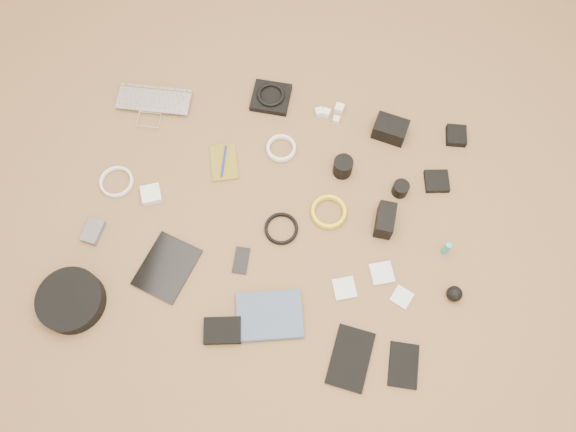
% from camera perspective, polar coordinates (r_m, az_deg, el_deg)
% --- Properties ---
extents(laptop, '(0.31, 0.23, 0.02)m').
position_cam_1_polar(laptop, '(2.35, -13.65, 10.48)').
color(laptop, silver).
rests_on(laptop, ground).
extents(headphone_pouch, '(0.15, 0.14, 0.03)m').
position_cam_1_polar(headphone_pouch, '(2.31, -1.74, 11.94)').
color(headphone_pouch, black).
rests_on(headphone_pouch, ground).
extents(headphones, '(0.14, 0.14, 0.01)m').
position_cam_1_polar(headphones, '(2.30, -1.76, 12.22)').
color(headphones, black).
rests_on(headphones, headphone_pouch).
extents(charger_a, '(0.04, 0.04, 0.03)m').
position_cam_1_polar(charger_a, '(2.28, 3.20, 10.49)').
color(charger_a, white).
rests_on(charger_a, ground).
extents(charger_b, '(0.04, 0.04, 0.03)m').
position_cam_1_polar(charger_b, '(2.28, 3.89, 10.41)').
color(charger_b, white).
rests_on(charger_b, ground).
extents(charger_c, '(0.04, 0.04, 0.03)m').
position_cam_1_polar(charger_c, '(2.29, 5.23, 10.83)').
color(charger_c, white).
rests_on(charger_c, ground).
extents(charger_d, '(0.03, 0.03, 0.02)m').
position_cam_1_polar(charger_d, '(2.27, 4.93, 9.72)').
color(charger_d, white).
rests_on(charger_d, ground).
extents(dslr_camera, '(0.14, 0.11, 0.07)m').
position_cam_1_polar(dslr_camera, '(2.24, 10.35, 8.67)').
color(dslr_camera, black).
rests_on(dslr_camera, ground).
extents(lens_pouch, '(0.08, 0.09, 0.03)m').
position_cam_1_polar(lens_pouch, '(2.31, 16.72, 7.84)').
color(lens_pouch, black).
rests_on(lens_pouch, ground).
extents(notebook_olive, '(0.14, 0.18, 0.01)m').
position_cam_1_polar(notebook_olive, '(2.19, -6.53, 5.44)').
color(notebook_olive, olive).
rests_on(notebook_olive, ground).
extents(pen_blue, '(0.02, 0.13, 0.01)m').
position_cam_1_polar(pen_blue, '(2.18, -6.55, 5.54)').
color(pen_blue, '#1522B0').
rests_on(pen_blue, notebook_olive).
extents(cable_white_a, '(0.13, 0.13, 0.01)m').
position_cam_1_polar(cable_white_a, '(2.20, -0.70, 6.82)').
color(cable_white_a, white).
rests_on(cable_white_a, ground).
extents(lens_a, '(0.09, 0.09, 0.08)m').
position_cam_1_polar(lens_a, '(2.14, 5.60, 5.01)').
color(lens_a, black).
rests_on(lens_a, ground).
extents(lens_b, '(0.07, 0.07, 0.06)m').
position_cam_1_polar(lens_b, '(2.14, 11.36, 2.74)').
color(lens_b, black).
rests_on(lens_b, ground).
extents(card_reader, '(0.10, 0.10, 0.02)m').
position_cam_1_polar(card_reader, '(2.20, 14.87, 3.43)').
color(card_reader, black).
rests_on(card_reader, ground).
extents(power_brick, '(0.09, 0.09, 0.03)m').
position_cam_1_polar(power_brick, '(2.16, -13.72, 2.15)').
color(power_brick, white).
rests_on(power_brick, ground).
extents(cable_white_b, '(0.14, 0.14, 0.01)m').
position_cam_1_polar(cable_white_b, '(2.23, -16.99, 3.29)').
color(cable_white_b, white).
rests_on(cable_white_b, ground).
extents(cable_black, '(0.14, 0.14, 0.01)m').
position_cam_1_polar(cable_black, '(2.06, -0.68, -1.34)').
color(cable_black, black).
rests_on(cable_black, ground).
extents(cable_yellow, '(0.15, 0.15, 0.02)m').
position_cam_1_polar(cable_yellow, '(2.09, 4.14, 0.36)').
color(cable_yellow, yellow).
rests_on(cable_yellow, ground).
extents(flash, '(0.07, 0.12, 0.09)m').
position_cam_1_polar(flash, '(2.06, 9.83, -0.41)').
color(flash, black).
rests_on(flash, ground).
extents(lens_cleaner, '(0.03, 0.03, 0.08)m').
position_cam_1_polar(lens_cleaner, '(2.08, 15.79, -3.18)').
color(lens_cleaner, '#1AAAA4').
rests_on(lens_cleaner, ground).
extents(battery_charger, '(0.07, 0.10, 0.03)m').
position_cam_1_polar(battery_charger, '(2.17, -19.19, -1.49)').
color(battery_charger, '#57575C').
rests_on(battery_charger, ground).
extents(tablet, '(0.22, 0.26, 0.01)m').
position_cam_1_polar(tablet, '(2.06, -12.19, -5.11)').
color(tablet, black).
rests_on(tablet, ground).
extents(phone, '(0.06, 0.10, 0.01)m').
position_cam_1_polar(phone, '(2.03, -4.78, -4.52)').
color(phone, black).
rests_on(phone, ground).
extents(filter_case_left, '(0.10, 0.10, 0.01)m').
position_cam_1_polar(filter_case_left, '(2.01, 5.76, -7.32)').
color(filter_case_left, silver).
rests_on(filter_case_left, ground).
extents(filter_case_mid, '(0.10, 0.10, 0.01)m').
position_cam_1_polar(filter_case_mid, '(2.04, 9.51, -5.74)').
color(filter_case_mid, silver).
rests_on(filter_case_mid, ground).
extents(filter_case_right, '(0.09, 0.09, 0.01)m').
position_cam_1_polar(filter_case_right, '(2.03, 11.48, -8.09)').
color(filter_case_right, silver).
rests_on(filter_case_right, ground).
extents(air_blower, '(0.07, 0.07, 0.06)m').
position_cam_1_polar(air_blower, '(2.05, 16.55, -7.58)').
color(air_blower, black).
rests_on(air_blower, ground).
extents(headphone_case, '(0.30, 0.30, 0.06)m').
position_cam_1_polar(headphone_case, '(2.10, -21.17, -8.01)').
color(headphone_case, black).
rests_on(headphone_case, ground).
extents(drive_case, '(0.14, 0.11, 0.03)m').
position_cam_1_polar(drive_case, '(1.97, -6.67, -11.49)').
color(drive_case, black).
rests_on(drive_case, ground).
extents(paperback, '(0.26, 0.22, 0.02)m').
position_cam_1_polar(paperback, '(1.95, -1.74, -12.52)').
color(paperback, '#425270').
rests_on(paperback, ground).
extents(notebook_black_a, '(0.15, 0.22, 0.01)m').
position_cam_1_polar(notebook_black_a, '(1.96, 6.37, -14.15)').
color(notebook_black_a, black).
rests_on(notebook_black_a, ground).
extents(notebook_black_b, '(0.10, 0.15, 0.01)m').
position_cam_1_polar(notebook_black_b, '(1.98, 11.65, -14.62)').
color(notebook_black_b, black).
rests_on(notebook_black_b, ground).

